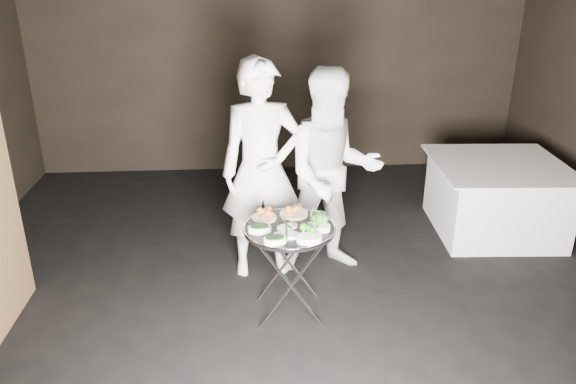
{
  "coord_description": "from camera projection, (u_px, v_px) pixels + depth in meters",
  "views": [
    {
      "loc": [
        -0.36,
        -3.43,
        2.54
      ],
      "look_at": [
        -0.1,
        0.37,
        0.95
      ],
      "focal_mm": 35.0,
      "sensor_mm": 36.0,
      "label": 1
    }
  ],
  "objects": [
    {
      "name": "asparagus_plate_b",
      "position": [
        287.0,
        234.0,
        3.94
      ],
      "size": [
        0.2,
        0.12,
        0.04
      ],
      "rotation": [
        0.0,
        0.0,
        -0.07
      ],
      "color": "white",
      "rests_on": "serving_tray"
    },
    {
      "name": "spinach_bowl_b",
      "position": [
        275.0,
        239.0,
        3.84
      ],
      "size": [
        0.17,
        0.12,
        0.07
      ],
      "rotation": [
        0.0,
        0.0,
        0.13
      ],
      "color": "white",
      "rests_on": "serving_tray"
    },
    {
      "name": "greens_bowl",
      "position": [
        318.0,
        215.0,
        4.2
      ],
      "size": [
        0.12,
        0.12,
        0.07
      ],
      "rotation": [
        0.0,
        0.0,
        -0.12
      ],
      "color": "white",
      "rests_on": "serving_tray"
    },
    {
      "name": "serving_tray",
      "position": [
        289.0,
        229.0,
        4.08
      ],
      "size": [
        0.68,
        0.68,
        0.04
      ],
      "color": "black",
      "rests_on": "tray_stand"
    },
    {
      "name": "tray_stand",
      "position": [
        289.0,
        267.0,
        4.2
      ],
      "size": [
        0.49,
        0.41,
        0.72
      ],
      "rotation": [
        0.0,
        0.0,
        0.14
      ],
      "color": "silver",
      "rests_on": "floor"
    },
    {
      "name": "broccoli_bowl_b",
      "position": [
        309.0,
        237.0,
        3.86
      ],
      "size": [
        0.18,
        0.13,
        0.08
      ],
      "rotation": [
        0.0,
        0.0,
        -0.01
      ],
      "color": "white",
      "rests_on": "serving_tray"
    },
    {
      "name": "potato_plate_b",
      "position": [
        294.0,
        211.0,
        4.26
      ],
      "size": [
        0.22,
        0.22,
        0.08
      ],
      "rotation": [
        0.0,
        0.0,
        -0.17
      ],
      "color": "beige",
      "rests_on": "serving_tray"
    },
    {
      "name": "serving_utensils",
      "position": [
        291.0,
        217.0,
        4.12
      ],
      "size": [
        0.58,
        0.44,
        0.01
      ],
      "color": "silver",
      "rests_on": "serving_tray"
    },
    {
      "name": "floor",
      "position": [
        305.0,
        332.0,
        4.17
      ],
      "size": [
        6.0,
        7.0,
        0.05
      ],
      "primitive_type": "cube",
      "color": "black",
      "rests_on": "ground"
    },
    {
      "name": "waiter_right",
      "position": [
        332.0,
        173.0,
        4.68
      ],
      "size": [
        0.92,
        0.75,
        1.77
      ],
      "primitive_type": "imported",
      "rotation": [
        0.0,
        0.0,
        0.1
      ],
      "color": "white",
      "rests_on": "floor"
    },
    {
      "name": "wall_back",
      "position": [
        278.0,
        51.0,
        6.83
      ],
      "size": [
        6.0,
        0.05,
        3.0
      ],
      "primitive_type": "cube",
      "color": "black",
      "rests_on": "floor"
    },
    {
      "name": "dining_table",
      "position": [
        495.0,
        197.0,
        5.54
      ],
      "size": [
        1.25,
        1.25,
        0.71
      ],
      "rotation": [
        0.0,
        0.0,
        -0.05
      ],
      "color": "white",
      "rests_on": "floor"
    },
    {
      "name": "waiter_left",
      "position": [
        262.0,
        171.0,
        4.61
      ],
      "size": [
        0.72,
        0.51,
        1.85
      ],
      "primitive_type": "imported",
      "rotation": [
        0.0,
        0.0,
        0.11
      ],
      "color": "white",
      "rests_on": "floor"
    },
    {
      "name": "broccoli_bowl_a",
      "position": [
        319.0,
        226.0,
        4.03
      ],
      "size": [
        0.2,
        0.17,
        0.07
      ],
      "rotation": [
        0.0,
        0.0,
        -0.35
      ],
      "color": "white",
      "rests_on": "serving_tray"
    },
    {
      "name": "spinach_bowl_a",
      "position": [
        260.0,
        228.0,
        4.0
      ],
      "size": [
        0.17,
        0.11,
        0.07
      ],
      "rotation": [
        0.0,
        0.0,
        0.02
      ],
      "color": "white",
      "rests_on": "serving_tray"
    },
    {
      "name": "asparagus_plate_a",
      "position": [
        287.0,
        226.0,
        4.07
      ],
      "size": [
        0.18,
        0.14,
        0.03
      ],
      "rotation": [
        0.0,
        0.0,
        0.37
      ],
      "color": "white",
      "rests_on": "serving_tray"
    },
    {
      "name": "potato_plate_a",
      "position": [
        264.0,
        215.0,
        4.2
      ],
      "size": [
        0.19,
        0.19,
        0.07
      ],
      "rotation": [
        0.0,
        0.0,
        0.23
      ],
      "color": "beige",
      "rests_on": "serving_tray"
    }
  ]
}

